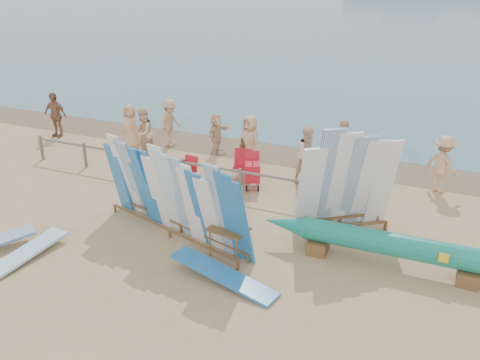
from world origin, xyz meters
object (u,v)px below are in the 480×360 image
at_px(stroller, 252,174).
at_px(beachgoer_6, 250,142).
at_px(flat_board_a, 19,262).
at_px(beachgoer_extra_1, 55,115).
at_px(beachgoer_3, 170,122).
at_px(main_surfboard_rack, 174,197).
at_px(beachgoer_extra_0, 443,164).
at_px(beachgoer_0, 131,127).
at_px(beach_chair_left, 188,173).
at_px(outrigger_canoe, 391,246).
at_px(beach_chair_right, 242,170).
at_px(beachgoer_5, 217,133).
at_px(side_surfboard_rack, 347,185).
at_px(beachgoer_2, 143,133).
at_px(vendor_table, 229,241).
at_px(flat_board_d, 224,282).
at_px(beachgoer_1, 145,136).
at_px(beachgoer_7, 344,146).
at_px(beachgoer_8, 308,155).
at_px(beachgoer_4, 247,143).

height_order(stroller, beachgoer_6, beachgoer_6).
height_order(flat_board_a, stroller, stroller).
relative_size(beachgoer_extra_1, beachgoer_3, 1.01).
height_order(main_surfboard_rack, beachgoer_extra_0, main_surfboard_rack).
bearing_deg(beachgoer_0, beach_chair_left, -7.59).
distance_m(outrigger_canoe, beach_chair_right, 6.54).
distance_m(stroller, beachgoer_5, 3.60).
distance_m(side_surfboard_rack, beachgoer_2, 8.66).
xyz_separation_m(stroller, beachgoer_5, (-2.53, 2.54, 0.31)).
bearing_deg(stroller, outrigger_canoe, -56.11).
height_order(side_surfboard_rack, beachgoer_0, side_surfboard_rack).
distance_m(stroller, beachgoer_3, 5.29).
xyz_separation_m(vendor_table, flat_board_d, (0.37, -1.07, -0.41)).
bearing_deg(beachgoer_5, vendor_table, -148.47).
xyz_separation_m(side_surfboard_rack, beachgoer_0, (-9.15, 3.36, -0.48)).
height_order(vendor_table, beach_chair_left, vendor_table).
height_order(beach_chair_right, beachgoer_2, beachgoer_2).
bearing_deg(beachgoer_1, vendor_table, 73.78).
xyz_separation_m(flat_board_a, beachgoer_7, (5.78, 9.02, 0.93)).
relative_size(beachgoer_extra_1, beachgoer_extra_0, 1.01).
distance_m(vendor_table, beachgoer_2, 7.89).
relative_size(beachgoer_7, beachgoer_5, 1.21).
bearing_deg(beachgoer_8, beachgoer_1, 135.88).
bearing_deg(beachgoer_6, stroller, -35.55).
bearing_deg(main_surfboard_rack, flat_board_a, -119.47).
height_order(flat_board_d, beachgoer_5, beachgoer_5).
relative_size(beach_chair_right, beachgoer_6, 0.51).
bearing_deg(beachgoer_3, beachgoer_1, 177.33).
bearing_deg(beachgoer_5, beachgoer_extra_0, -90.34).
bearing_deg(stroller, beachgoer_6, 91.57).
xyz_separation_m(vendor_table, beachgoer_4, (-2.07, 6.00, 0.39)).
height_order(main_surfboard_rack, beachgoer_1, main_surfboard_rack).
xyz_separation_m(beachgoer_8, beachgoer_extra_0, (4.07, 0.87, -0.02)).
xyz_separation_m(beach_chair_right, beachgoer_7, (2.96, 1.98, 0.65)).
height_order(main_surfboard_rack, beachgoer_4, main_surfboard_rack).
height_order(stroller, beachgoer_8, beachgoer_8).
bearing_deg(main_surfboard_rack, stroller, 96.98).
xyz_separation_m(stroller, beachgoer_0, (-5.77, 1.62, 0.43)).
bearing_deg(beachgoer_extra_1, side_surfboard_rack, -14.33).
xyz_separation_m(flat_board_d, beach_chair_left, (-3.67, 4.96, 0.23)).
distance_m(vendor_table, beachgoer_1, 7.76).
height_order(beach_chair_left, beachgoer_0, beachgoer_0).
distance_m(flat_board_d, beachgoer_4, 7.52).
bearing_deg(beachgoer_6, beachgoer_0, -150.44).
distance_m(beach_chair_left, beachgoer_5, 2.89).
bearing_deg(side_surfboard_rack, beachgoer_0, 123.82).
xyz_separation_m(outrigger_canoe, beachgoer_4, (-5.78, 4.91, 0.22)).
height_order(outrigger_canoe, beachgoer_8, beachgoer_8).
bearing_deg(outrigger_canoe, beachgoer_extra_1, 161.22).
bearing_deg(flat_board_a, beachgoer_2, 105.14).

